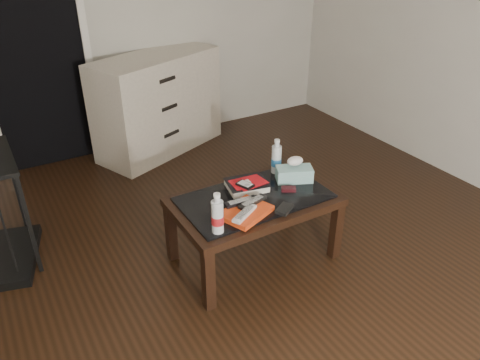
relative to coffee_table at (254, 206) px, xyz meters
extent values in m
plane|color=black|center=(-0.42, -0.36, -0.40)|extent=(5.00, 5.00, 0.00)
plane|color=beige|center=(-0.42, 2.14, 0.95)|extent=(5.00, 0.00, 5.00)
cube|color=black|center=(-0.82, 2.11, 0.60)|extent=(0.80, 0.05, 2.00)
cube|color=silver|center=(-0.40, 2.08, 0.60)|extent=(0.06, 0.04, 2.04)
cube|color=black|center=(-0.46, -0.26, -0.20)|extent=(0.06, 0.06, 0.40)
cube|color=black|center=(0.46, -0.26, -0.20)|extent=(0.06, 0.06, 0.40)
cube|color=black|center=(-0.46, 0.26, -0.20)|extent=(0.06, 0.06, 0.40)
cube|color=black|center=(0.46, 0.26, -0.20)|extent=(0.06, 0.06, 0.40)
cube|color=black|center=(0.00, 0.00, 0.03)|extent=(1.00, 0.60, 0.05)
cube|color=black|center=(0.00, 0.00, 0.06)|extent=(0.90, 0.50, 0.01)
cube|color=beige|center=(0.12, 1.87, 0.05)|extent=(1.30, 0.92, 0.90)
cylinder|color=black|center=(0.12, 1.61, -0.15)|extent=(0.18, 0.10, 0.04)
cylinder|color=black|center=(0.12, 1.61, 0.10)|extent=(0.18, 0.10, 0.04)
cylinder|color=black|center=(0.12, 1.61, 0.35)|extent=(0.18, 0.10, 0.04)
cube|color=black|center=(-1.23, 0.56, -0.05)|extent=(0.03, 0.03, 0.70)
cube|color=black|center=(-1.23, 1.12, -0.05)|extent=(0.03, 0.03, 0.70)
cube|color=red|center=(-0.15, -0.14, 0.08)|extent=(0.34, 0.30, 0.03)
cube|color=silver|center=(-0.18, -0.18, 0.11)|extent=(0.20, 0.14, 0.02)
cube|color=black|center=(-0.08, -0.10, 0.11)|extent=(0.21, 0.10, 0.02)
cube|color=black|center=(-0.13, -0.06, 0.11)|extent=(0.20, 0.06, 0.02)
cube|color=black|center=(0.01, 0.11, 0.09)|extent=(0.28, 0.24, 0.05)
cube|color=red|center=(0.01, 0.11, 0.11)|extent=(0.20, 0.15, 0.01)
cube|color=black|center=(-0.03, 0.07, 0.12)|extent=(0.10, 0.12, 0.02)
cube|color=black|center=(0.22, -0.05, 0.08)|extent=(0.10, 0.09, 0.02)
cube|color=black|center=(0.07, -0.22, 0.07)|extent=(0.14, 0.12, 0.02)
cylinder|color=silver|center=(-0.36, -0.20, 0.18)|extent=(0.07, 0.07, 0.24)
cylinder|color=silver|center=(0.29, 0.20, 0.18)|extent=(0.08, 0.08, 0.24)
cube|color=teal|center=(0.33, 0.05, 0.11)|extent=(0.26, 0.20, 0.09)
camera|label=1|loc=(-1.32, -2.06, 1.56)|focal=35.00mm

